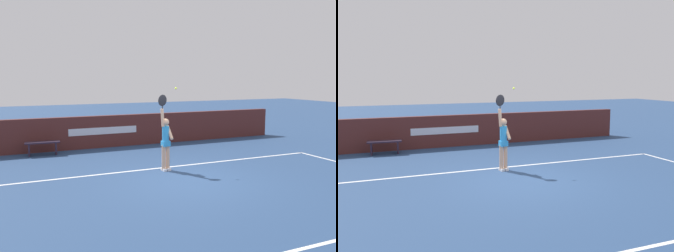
{
  "view_description": "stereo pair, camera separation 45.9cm",
  "coord_description": "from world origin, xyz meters",
  "views": [
    {
      "loc": [
        -4.51,
        -8.76,
        2.81
      ],
      "look_at": [
        0.04,
        1.4,
        1.33
      ],
      "focal_mm": 39.57,
      "sensor_mm": 36.0,
      "label": 1
    },
    {
      "loc": [
        -4.09,
        -8.94,
        2.81
      ],
      "look_at": [
        0.04,
        1.4,
        1.33
      ],
      "focal_mm": 39.57,
      "sensor_mm": 36.0,
      "label": 2
    }
  ],
  "objects": [
    {
      "name": "court_lines",
      "position": [
        0.0,
        -1.38,
        0.0
      ],
      "size": [
        11.29,
        6.09,
        0.0
      ],
      "color": "white",
      "rests_on": "ground"
    },
    {
      "name": "ground_plane",
      "position": [
        0.0,
        0.0,
        0.0
      ],
      "size": [
        60.0,
        60.0,
        0.0
      ],
      "primitive_type": "plane",
      "color": "navy"
    },
    {
      "name": "tennis_ball",
      "position": [
        0.23,
        1.25,
        2.48
      ],
      "size": [
        0.07,
        0.07,
        0.07
      ],
      "color": "#C8E639"
    },
    {
      "name": "tennis_player",
      "position": [
        -0.1,
        1.25,
        0.95
      ],
      "size": [
        0.44,
        0.38,
        2.32
      ],
      "color": "tan",
      "rests_on": "ground"
    },
    {
      "name": "back_wall",
      "position": [
        -0.0,
        5.72,
        0.64
      ],
      "size": [
        14.23,
        0.25,
        1.28
      ],
      "color": "#4F2220",
      "rests_on": "ground"
    },
    {
      "name": "courtside_bench_near",
      "position": [
        -3.27,
        5.08,
        0.37
      ],
      "size": [
        1.24,
        0.45,
        0.5
      ],
      "color": "#261B2A",
      "rests_on": "ground"
    }
  ]
}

